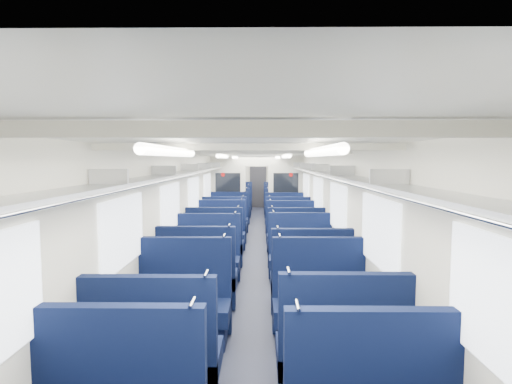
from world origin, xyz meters
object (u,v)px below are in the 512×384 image
object	(u,v)px
seat_11	(301,261)
seat_16	(225,228)
seat_18	(229,221)
seat_14	(221,236)
seat_27	(277,202)
seat_24	(237,205)
seat_26	(239,202)
seat_21	(282,213)
seat_13	(296,248)
seat_17	(288,228)
seat_4	(155,365)
seat_12	(215,247)
seat_5	(341,360)
bulkhead	(257,192)
seat_10	(207,262)
seat_20	(233,213)
seat_19	(285,222)
seat_15	(291,238)
seat_25	(278,205)
seat_7	(320,309)
end_door	(258,186)
seat_23	(280,209)
seat_8	(198,281)
seat_6	(184,309)
seat_22	(235,209)
seat_9	(310,285)

from	to	relation	value
seat_11	seat_16	distance (m)	3.78
seat_16	seat_18	xyz separation A→B (m)	(0.00, 1.23, 0.00)
seat_14	seat_27	size ratio (longest dim) A/B	1.00
seat_24	seat_26	world-z (taller)	same
seat_18	seat_21	world-z (taller)	same
seat_13	seat_17	size ratio (longest dim) A/B	1.00
seat_4	seat_26	xyz separation A→B (m)	(0.00, 13.73, 0.00)
seat_12	seat_5	bearing A→B (deg)	-70.33
seat_16	seat_24	xyz separation A→B (m)	(0.00, 5.40, 0.00)
seat_5	seat_12	bearing A→B (deg)	109.67
bulkhead	seat_10	distance (m)	5.31
seat_10	seat_4	bearing A→B (deg)	-90.00
bulkhead	seat_20	bearing A→B (deg)	119.18
seat_4	seat_19	bearing A→B (deg)	78.42
bulkhead	seat_14	bearing A→B (deg)	-106.76
seat_15	seat_25	bearing A→B (deg)	90.00
seat_21	seat_15	bearing A→B (deg)	-90.00
seat_7	seat_13	size ratio (longest dim) A/B	1.00
seat_12	seat_14	size ratio (longest dim) A/B	1.00
end_door	seat_4	world-z (taller)	end_door
seat_13	seat_5	bearing A→B (deg)	-90.00
seat_5	seat_23	world-z (taller)	same
seat_12	seat_24	size ratio (longest dim) A/B	1.00
seat_10	seat_24	size ratio (longest dim) A/B	1.00
seat_17	seat_24	world-z (taller)	same
seat_10	seat_26	distance (m)	10.21
bulkhead	seat_4	xyz separation A→B (m)	(-0.83, -8.70, -0.84)
seat_20	seat_23	size ratio (longest dim) A/B	1.00
seat_5	seat_8	xyz separation A→B (m)	(-1.66, 2.36, 0.00)
seat_10	seat_23	xyz separation A→B (m)	(1.66, 7.73, 0.00)
seat_5	seat_8	size ratio (longest dim) A/B	1.00
seat_6	seat_13	bearing A→B (deg)	63.92
seat_11	seat_22	world-z (taller)	same
seat_4	seat_25	size ratio (longest dim) A/B	1.00
seat_14	seat_21	size ratio (longest dim) A/B	1.00
seat_11	seat_25	xyz separation A→B (m)	(0.00, 8.93, 0.00)
seat_8	seat_15	distance (m)	3.73
seat_17	seat_23	bearing A→B (deg)	90.00
bulkhead	seat_15	bearing A→B (deg)	-74.09
end_door	seat_25	bearing A→B (deg)	-71.17
bulkhead	seat_9	bearing A→B (deg)	-82.63
seat_23	seat_10	bearing A→B (deg)	-102.11
seat_9	seat_12	size ratio (longest dim) A/B	1.00
seat_26	seat_20	bearing A→B (deg)	-90.00
seat_16	seat_23	size ratio (longest dim) A/B	1.00
seat_20	seat_8	bearing A→B (deg)	-90.00
bulkhead	seat_21	world-z (taller)	bulkhead
bulkhead	seat_14	xyz separation A→B (m)	(-0.83, -2.76, -0.84)
seat_13	seat_21	bearing A→B (deg)	90.00
seat_8	end_door	bearing A→B (deg)	86.22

